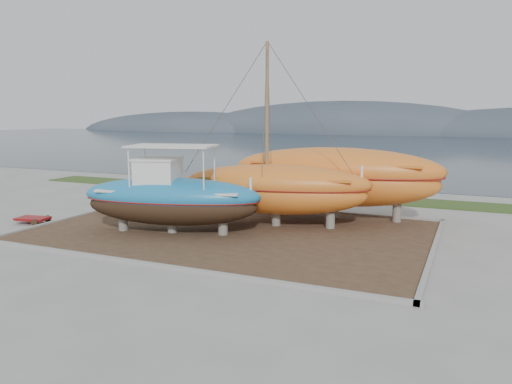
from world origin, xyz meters
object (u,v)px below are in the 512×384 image
at_px(orange_sailboat, 277,136).
at_px(red_trailer, 33,220).
at_px(orange_bare_hull, 335,184).
at_px(blue_caique, 171,189).
at_px(white_dinghy, 125,203).

bearing_deg(orange_sailboat, red_trailer, -170.93).
xyz_separation_m(orange_bare_hull, red_trailer, (-13.81, -7.39, -1.72)).
bearing_deg(orange_sailboat, orange_bare_hull, 42.80).
xyz_separation_m(orange_sailboat, orange_bare_hull, (2.18, 3.03, -2.62)).
bearing_deg(orange_sailboat, blue_caique, -151.55).
distance_m(orange_sailboat, orange_bare_hull, 4.56).
relative_size(white_dinghy, red_trailer, 1.78).
bearing_deg(white_dinghy, red_trailer, -125.49).
distance_m(blue_caique, orange_bare_hull, 8.80).
xyz_separation_m(white_dinghy, orange_bare_hull, (10.86, 3.73, 1.20)).
distance_m(orange_bare_hull, red_trailer, 15.76).
xyz_separation_m(white_dinghy, red_trailer, (-2.95, -3.66, -0.51)).
distance_m(white_dinghy, orange_sailboat, 9.51).
height_order(blue_caique, red_trailer, blue_caique).
height_order(orange_sailboat, orange_bare_hull, orange_sailboat).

